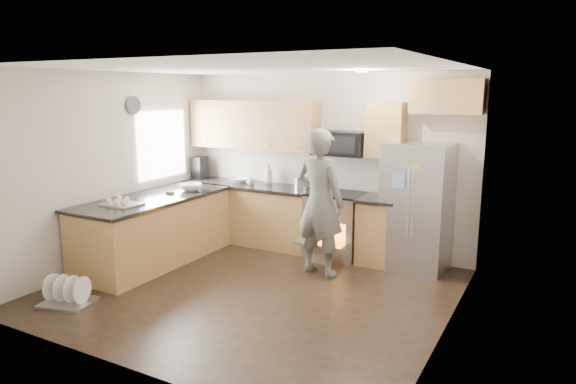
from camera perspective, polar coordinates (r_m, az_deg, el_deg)
The scene contains 8 objects.
ground at distance 6.29m, azimuth -3.99°, elevation -10.82°, with size 4.50×4.50×0.00m, color black.
room_shell at distance 5.90m, azimuth -4.44°, elevation 4.56°, with size 4.54×4.04×2.62m.
back_cabinet_run at distance 7.75m, azimuth -0.83°, elevation 0.91°, with size 4.45×0.64×2.50m.
peninsula at distance 7.35m, azimuth -14.59°, elevation -4.03°, with size 0.96×2.36×1.03m.
stove_range at distance 7.36m, azimuth 5.35°, elevation -2.00°, with size 0.76×0.97×1.79m.
refrigerator at distance 6.97m, azimuth 14.12°, elevation -1.62°, with size 0.87×0.70×1.69m.
person at distance 6.56m, azimuth 3.56°, elevation -1.15°, with size 0.69×0.46×1.90m, color slate.
dish_rack at distance 6.36m, azimuth -23.26°, elevation -10.60°, with size 0.63×0.55×0.34m.
Camera 1 is at (3.15, -4.90, 2.37)m, focal length 32.00 mm.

